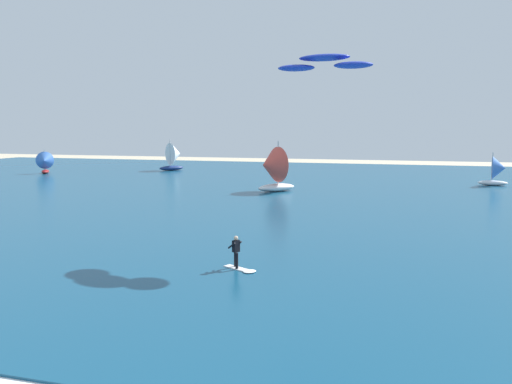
% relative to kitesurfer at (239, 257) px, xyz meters
% --- Properties ---
extents(ocean, '(160.00, 90.00, 0.10)m').
position_rel_kitesurfer_xyz_m(ocean, '(0.51, 32.58, -0.65)').
color(ocean, navy).
rests_on(ocean, ground).
extents(kitesurfer, '(1.99, 1.42, 1.67)m').
position_rel_kitesurfer_xyz_m(kitesurfer, '(0.00, 0.00, 0.00)').
color(kitesurfer, white).
rests_on(kitesurfer, ocean).
extents(kite, '(5.92, 2.72, 0.87)m').
position_rel_kitesurfer_xyz_m(kite, '(3.13, 6.67, 10.17)').
color(kite, '#1E33B2').
extents(sailboat_outermost, '(3.47, 2.96, 4.02)m').
position_rel_kitesurfer_xyz_m(sailboat_outermost, '(18.82, 43.82, 1.24)').
color(sailboat_outermost, white).
rests_on(sailboat_outermost, ocean).
extents(sailboat_leading, '(4.83, 4.94, 5.55)m').
position_rel_kitesurfer_xyz_m(sailboat_leading, '(-6.04, 30.55, 1.94)').
color(sailboat_leading, white).
rests_on(sailboat_leading, ocean).
extents(sailboat_heeled_over, '(4.32, 4.53, 5.05)m').
position_rel_kitesurfer_xyz_m(sailboat_heeled_over, '(-28.36, 53.82, 1.71)').
color(sailboat_heeled_over, navy).
rests_on(sailboat_heeled_over, ocean).
extents(sailboat_far_right, '(3.11, 3.37, 3.74)m').
position_rel_kitesurfer_xyz_m(sailboat_far_right, '(-44.81, 42.72, 1.11)').
color(sailboat_far_right, maroon).
rests_on(sailboat_far_right, ocean).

